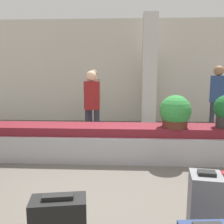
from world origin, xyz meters
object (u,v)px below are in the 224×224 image
at_px(suitcase_3, 204,214).
at_px(traveler_0, 94,95).
at_px(pillar, 149,71).
at_px(traveler_2, 92,101).
at_px(traveler_1, 217,94).
at_px(potted_plant_0, 175,112).

distance_m(suitcase_3, traveler_0, 4.82).
xyz_separation_m(pillar, traveler_2, (-1.42, -1.90, -0.64)).
relative_size(suitcase_3, traveler_1, 0.45).
bearing_deg(traveler_0, suitcase_3, 134.09).
bearing_deg(traveler_1, potted_plant_0, -88.07).
xyz_separation_m(potted_plant_0, traveler_0, (-1.72, 2.20, 0.09)).
relative_size(traveler_0, traveler_1, 0.95).
distance_m(pillar, suitcase_3, 5.37).
relative_size(pillar, suitcase_3, 4.11).
height_order(pillar, potted_plant_0, pillar).
bearing_deg(traveler_1, traveler_0, -146.78).
bearing_deg(potted_plant_0, traveler_2, 148.13).
relative_size(suitcase_3, potted_plant_0, 1.35).
distance_m(traveler_1, traveler_2, 3.17).
distance_m(potted_plant_0, traveler_0, 2.80).
relative_size(pillar, traveler_2, 1.97).
height_order(traveler_0, traveler_2, traveler_0).
distance_m(suitcase_3, traveler_2, 3.67).
xyz_separation_m(suitcase_3, traveler_0, (-1.53, 4.53, 0.61)).
xyz_separation_m(suitcase_3, traveler_2, (-1.43, 3.33, 0.59)).
bearing_deg(pillar, potted_plant_0, -86.22).
bearing_deg(traveler_0, pillar, -130.14).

